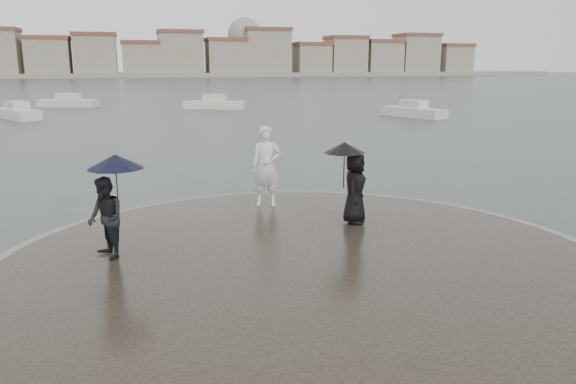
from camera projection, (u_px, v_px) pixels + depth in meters
name	position (u px, v px, depth m)	size (l,w,h in m)	color
ground	(381.00, 371.00, 7.68)	(400.00, 400.00, 0.00)	#2B3835
kerb_ring	(306.00, 271.00, 10.94)	(12.50, 12.50, 0.32)	gray
quay_tip	(306.00, 270.00, 10.93)	(11.90, 11.90, 0.36)	#2D261E
statue	(266.00, 166.00, 14.93)	(0.78, 0.51, 2.14)	silver
visitor_left	(109.00, 201.00, 10.88)	(1.24, 1.14, 2.04)	black
visitor_right	(352.00, 178.00, 13.27)	(1.20, 1.09, 1.95)	black
far_skyline	(118.00, 57.00, 155.75)	(260.00, 20.00, 37.00)	gray
boats	(175.00, 108.00, 47.39)	(33.04, 22.52, 1.50)	beige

